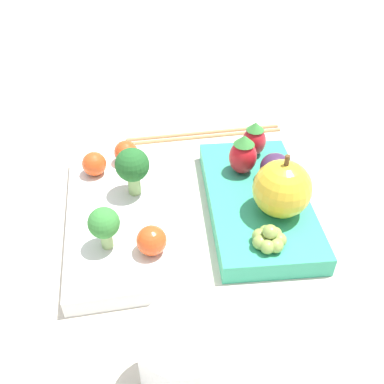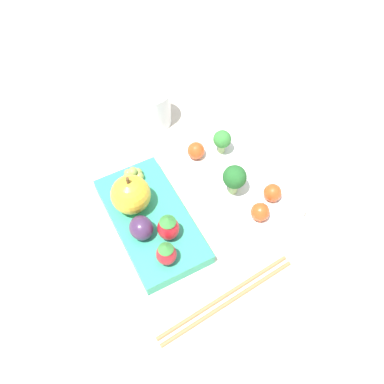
# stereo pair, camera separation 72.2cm
# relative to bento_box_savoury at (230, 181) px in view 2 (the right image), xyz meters

# --- Properties ---
(ground_plane) EXTENTS (4.00, 4.00, 0.00)m
(ground_plane) POSITION_rel_bento_box_savoury_xyz_m (0.01, -0.07, -0.01)
(ground_plane) COLOR beige
(bento_box_savoury) EXTENTS (0.22, 0.12, 0.02)m
(bento_box_savoury) POSITION_rel_bento_box_savoury_xyz_m (0.00, 0.00, 0.00)
(bento_box_savoury) COLOR white
(bento_box_savoury) RESTS_ON ground_plane
(bento_box_fruit) EXTENTS (0.20, 0.12, 0.02)m
(bento_box_fruit) POSITION_rel_bento_box_savoury_xyz_m (-0.00, -0.14, 0.00)
(bento_box_fruit) COLOR #33A87F
(bento_box_fruit) RESTS_ON ground_plane
(broccoli_floret_0) EXTENTS (0.04, 0.04, 0.05)m
(broccoli_floret_0) POSITION_rel_bento_box_savoury_xyz_m (0.02, -0.01, 0.04)
(broccoli_floret_0) COLOR #93B770
(broccoli_floret_0) RESTS_ON bento_box_savoury
(broccoli_floret_1) EXTENTS (0.03, 0.03, 0.04)m
(broccoli_floret_1) POSITION_rel_bento_box_savoury_xyz_m (-0.05, 0.02, 0.04)
(broccoli_floret_1) COLOR #93B770
(broccoli_floret_1) RESTS_ON bento_box_savoury
(cherry_tomato_0) EXTENTS (0.03, 0.03, 0.03)m
(cherry_tomato_0) POSITION_rel_bento_box_savoury_xyz_m (-0.06, -0.02, 0.02)
(cherry_tomato_0) COLOR #DB4C1E
(cherry_tomato_0) RESTS_ON bento_box_savoury
(cherry_tomato_1) EXTENTS (0.03, 0.03, 0.03)m
(cherry_tomato_1) POSITION_rel_bento_box_savoury_xyz_m (0.06, 0.03, 0.02)
(cherry_tomato_1) COLOR #DB4C1E
(cherry_tomato_1) RESTS_ON bento_box_savoury
(cherry_tomato_2) EXTENTS (0.03, 0.03, 0.03)m
(cherry_tomato_2) POSITION_rel_bento_box_savoury_xyz_m (0.08, -0.01, 0.02)
(cherry_tomato_2) COLOR #DB4C1E
(cherry_tomato_2) RESTS_ON bento_box_savoury
(apple) EXTENTS (0.06, 0.06, 0.07)m
(apple) POSITION_rel_bento_box_savoury_xyz_m (-0.03, -0.15, 0.04)
(apple) COLOR gold
(apple) RESTS_ON bento_box_fruit
(strawberry_0) EXTENTS (0.03, 0.03, 0.05)m
(strawberry_0) POSITION_rel_bento_box_savoury_xyz_m (0.04, -0.13, 0.03)
(strawberry_0) COLOR red
(strawberry_0) RESTS_ON bento_box_fruit
(strawberry_1) EXTENTS (0.03, 0.03, 0.04)m
(strawberry_1) POSITION_rel_bento_box_savoury_xyz_m (0.07, -0.15, 0.03)
(strawberry_1) COLOR red
(strawberry_1) RESTS_ON bento_box_fruit
(plum) EXTENTS (0.04, 0.03, 0.03)m
(plum) POSITION_rel_bento_box_savoury_xyz_m (0.02, -0.16, 0.03)
(plum) COLOR #42284C
(plum) RESTS_ON bento_box_fruit
(grape_cluster) EXTENTS (0.03, 0.03, 0.02)m
(grape_cluster) POSITION_rel_bento_box_savoury_xyz_m (-0.08, -0.13, 0.02)
(grape_cluster) COLOR #8EA84C
(grape_cluster) RESTS_ON bento_box_fruit
(drinking_cup) EXTENTS (0.06, 0.06, 0.07)m
(drinking_cup) POSITION_rel_bento_box_savoury_xyz_m (-0.18, -0.03, 0.03)
(drinking_cup) COLOR silver
(drinking_cup) RESTS_ON ground_plane
(chopsticks_pair) EXTENTS (0.02, 0.21, 0.01)m
(chopsticks_pair) POSITION_rel_bento_box_savoury_xyz_m (0.15, -0.11, -0.01)
(chopsticks_pair) COLOR #A37547
(chopsticks_pair) RESTS_ON ground_plane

